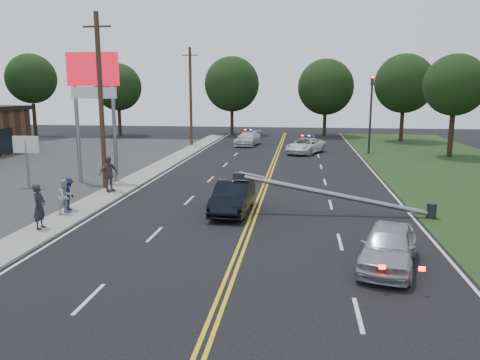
# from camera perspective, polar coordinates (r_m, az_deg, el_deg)

# --- Properties ---
(ground) EXTENTS (120.00, 120.00, 0.00)m
(ground) POSITION_cam_1_polar(r_m,az_deg,el_deg) (14.94, -1.25, -11.82)
(ground) COLOR black
(ground) RESTS_ON ground
(sidewalk) EXTENTS (1.80, 70.00, 0.12)m
(sidewalk) POSITION_cam_1_polar(r_m,az_deg,el_deg) (26.47, -16.16, -1.97)
(sidewalk) COLOR gray
(sidewalk) RESTS_ON ground
(centerline_yellow) EXTENTS (0.36, 80.00, 0.00)m
(centerline_yellow) POSITION_cam_1_polar(r_m,az_deg,el_deg) (24.40, 2.28, -2.73)
(centerline_yellow) COLOR gold
(centerline_yellow) RESTS_ON ground
(pylon_sign) EXTENTS (3.20, 0.35, 8.00)m
(pylon_sign) POSITION_cam_1_polar(r_m,az_deg,el_deg) (30.35, -17.43, 10.87)
(pylon_sign) COLOR gray
(pylon_sign) RESTS_ON ground
(small_sign) EXTENTS (1.60, 0.14, 3.10)m
(small_sign) POSITION_cam_1_polar(r_m,az_deg,el_deg) (30.45, -24.61, 3.46)
(small_sign) COLOR gray
(small_sign) RESTS_ON ground
(traffic_signal) EXTENTS (0.28, 0.41, 7.05)m
(traffic_signal) POSITION_cam_1_polar(r_m,az_deg,el_deg) (44.08, 15.67, 8.51)
(traffic_signal) COLOR #2D2D30
(traffic_signal) RESTS_ON ground
(fallen_streetlight) EXTENTS (9.36, 0.44, 1.91)m
(fallen_streetlight) POSITION_cam_1_polar(r_m,az_deg,el_deg) (22.26, 12.63, -1.94)
(fallen_streetlight) COLOR #2D2D30
(fallen_streetlight) RESTS_ON ground
(utility_pole_mid) EXTENTS (1.60, 0.28, 10.00)m
(utility_pole_mid) POSITION_cam_1_polar(r_m,az_deg,el_deg) (28.00, -16.59, 9.08)
(utility_pole_mid) COLOR #382619
(utility_pole_mid) RESTS_ON ground
(utility_pole_far) EXTENTS (1.60, 0.28, 10.00)m
(utility_pole_far) POSITION_cam_1_polar(r_m,az_deg,el_deg) (48.94, -6.03, 10.09)
(utility_pole_far) COLOR #382619
(utility_pole_far) RESTS_ON ground
(tree_4) EXTENTS (5.91, 5.91, 10.02)m
(tree_4) POSITION_cam_1_polar(r_m,az_deg,el_deg) (62.60, -24.10, 11.19)
(tree_4) COLOR black
(tree_4) RESTS_ON ground
(tree_5) EXTENTS (5.88, 5.88, 9.04)m
(tree_5) POSITION_cam_1_polar(r_m,az_deg,el_deg) (61.77, -14.65, 10.90)
(tree_5) COLOR black
(tree_5) RESTS_ON ground
(tree_6) EXTENTS (7.01, 7.01, 9.99)m
(tree_6) POSITION_cam_1_polar(r_m,az_deg,el_deg) (61.24, -1.00, 11.60)
(tree_6) COLOR black
(tree_6) RESTS_ON ground
(tree_7) EXTENTS (6.93, 6.93, 9.56)m
(tree_7) POSITION_cam_1_polar(r_m,az_deg,el_deg) (60.27, 10.42, 11.08)
(tree_7) COLOR black
(tree_7) RESTS_ON ground
(tree_8) EXTENTS (6.55, 6.55, 9.72)m
(tree_8) POSITION_cam_1_polar(r_m,az_deg,el_deg) (56.18, 19.40, 11.02)
(tree_8) COLOR black
(tree_8) RESTS_ON ground
(tree_9) EXTENTS (5.24, 5.24, 8.79)m
(tree_9) POSITION_cam_1_polar(r_m,az_deg,el_deg) (44.58, 24.75, 10.45)
(tree_9) COLOR black
(tree_9) RESTS_ON ground
(crashed_sedan) EXTENTS (1.74, 4.59, 1.49)m
(crashed_sedan) POSITION_cam_1_polar(r_m,az_deg,el_deg) (22.33, -0.88, -2.08)
(crashed_sedan) COLOR black
(crashed_sedan) RESTS_ON ground
(waiting_sedan) EXTENTS (2.73, 4.48, 1.43)m
(waiting_sedan) POSITION_cam_1_polar(r_m,az_deg,el_deg) (16.31, 17.65, -7.69)
(waiting_sedan) COLOR #A6A8AF
(waiting_sedan) RESTS_ON ground
(emergency_a) EXTENTS (4.13, 5.51, 1.39)m
(emergency_a) POSITION_cam_1_polar(r_m,az_deg,el_deg) (43.52, 8.00, 4.14)
(emergency_a) COLOR silver
(emergency_a) RESTS_ON ground
(emergency_b) EXTENTS (2.75, 5.23, 1.45)m
(emergency_b) POSITION_cam_1_polar(r_m,az_deg,el_deg) (49.37, 0.98, 5.08)
(emergency_b) COLOR silver
(emergency_b) RESTS_ON ground
(bystander_a) EXTENTS (0.48, 0.71, 1.88)m
(bystander_a) POSITION_cam_1_polar(r_m,az_deg,el_deg) (20.97, -23.27, -2.98)
(bystander_a) COLOR #222329
(bystander_a) RESTS_ON sidewalk
(bystander_b) EXTENTS (0.83, 0.94, 1.63)m
(bystander_b) POSITION_cam_1_polar(r_m,az_deg,el_deg) (23.08, -20.51, -1.88)
(bystander_b) COLOR #AFAEB3
(bystander_b) RESTS_ON sidewalk
(bystander_c) EXTENTS (0.77, 1.11, 1.57)m
(bystander_c) POSITION_cam_1_polar(r_m,az_deg,el_deg) (23.66, -20.14, -1.63)
(bystander_c) COLOR #181D3E
(bystander_c) RESTS_ON sidewalk
(bystander_d) EXTENTS (1.07, 1.24, 1.99)m
(bystander_d) POSITION_cam_1_polar(r_m,az_deg,el_deg) (27.30, -15.72, 0.70)
(bystander_d) COLOR #594A47
(bystander_d) RESTS_ON sidewalk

